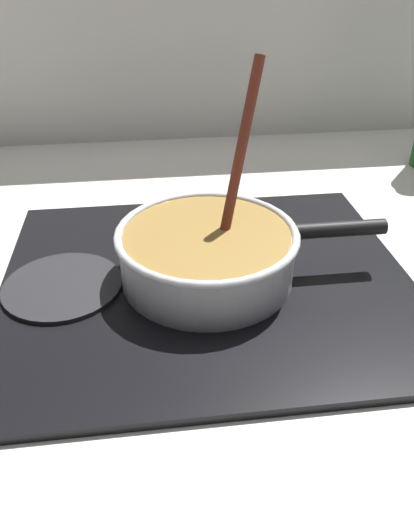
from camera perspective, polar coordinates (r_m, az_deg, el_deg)
ground at (r=0.61m, az=6.88°, el=-14.14°), size 2.40×1.60×0.04m
backsplash_wall at (r=1.21m, az=-1.52°, el=25.52°), size 2.40×0.02×0.55m
hob_plate at (r=0.72m, az=0.00°, el=-2.76°), size 0.56×0.48×0.01m
burner_ring at (r=0.71m, az=-0.00°, el=-2.10°), size 0.19×0.19×0.01m
spare_burner at (r=0.72m, az=-15.72°, el=-3.20°), size 0.16×0.16×0.01m
cooking_pan at (r=0.69m, az=0.15°, el=0.42°), size 0.37×0.24×0.28m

